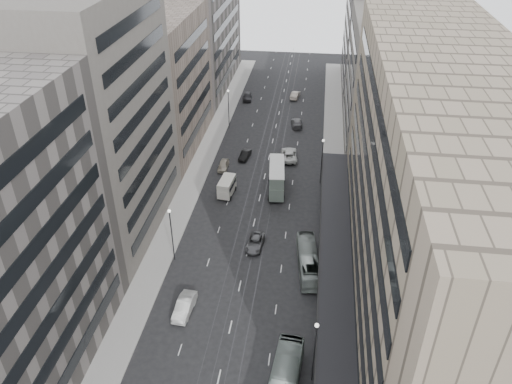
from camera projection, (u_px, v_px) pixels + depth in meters
The scene contains 24 objects.
ground at pixel (229, 334), 57.40m from camera, with size 220.00×220.00×0.00m, color black.
sidewalk_right at pixel (334, 176), 87.47m from camera, with size 4.00×125.00×0.15m, color gray.
sidewalk_left at pixel (200, 167), 90.09m from camera, with size 4.00×125.00×0.15m, color gray.
department_store at pixel (434, 201), 53.77m from camera, with size 19.20×60.00×30.00m.
building_right_mid at pixel (391, 85), 92.20m from camera, with size 15.00×28.00×24.00m, color #544F49.
building_right_far at pixel (379, 31), 116.26m from camera, with size 15.00×32.00×28.00m, color #69635E.
building_left_b at pixel (92, 120), 66.57m from camera, with size 15.00×26.00×34.00m, color #544F49.
building_left_c at pixel (155, 83), 91.60m from camera, with size 15.00×28.00×25.00m, color #706257.
building_left_d at pixel (196, 29), 118.44m from camera, with size 15.00×38.00×28.00m, color #69635E.
lamp_right_near at pixel (315, 346), 49.37m from camera, with size 0.44×0.44×8.32m.
lamp_right_far at pixel (322, 156), 82.88m from camera, with size 0.44×0.44×8.32m.
lamp_left_near at pixel (171, 229), 65.73m from camera, with size 0.44×0.44×8.32m.
lamp_left_far at pixel (228, 104), 101.75m from camera, with size 0.44×0.44×8.32m.
bus_far at pixel (308, 261), 66.14m from camera, with size 2.39×10.23×2.85m, color gray.
double_decker at pixel (277, 177), 82.26m from camera, with size 3.30×8.79×4.70m.
panel_van at pixel (227, 186), 81.70m from camera, with size 2.63×4.78×2.90m.
sedan_1 at pixel (184, 306), 59.90m from camera, with size 1.78×5.10×1.68m, color #B6B7B2.
sedan_2 at pixel (255, 243), 70.59m from camera, with size 2.21×4.79×1.33m, color #535355.
sedan_4 at pixel (223, 165), 89.41m from camera, with size 1.68×4.18×1.42m, color #A79E8A.
sedan_5 at pixel (245, 155), 92.81m from camera, with size 1.47×4.22×1.39m, color black.
sedan_6 at pixel (289, 154), 92.62m from camera, with size 2.85×6.19×1.72m, color silver.
sedan_7 at pixel (297, 123), 104.83m from camera, with size 2.10×5.16×1.50m, color #535355.
sedan_8 at pixel (247, 96), 117.13m from camera, with size 1.96×4.88×1.66m, color #252528.
sedan_9 at pixel (295, 95), 118.06m from camera, with size 1.66×4.76×1.57m, color #A69989.
Camera 1 is at (8.24, -39.02, 44.51)m, focal length 35.00 mm.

